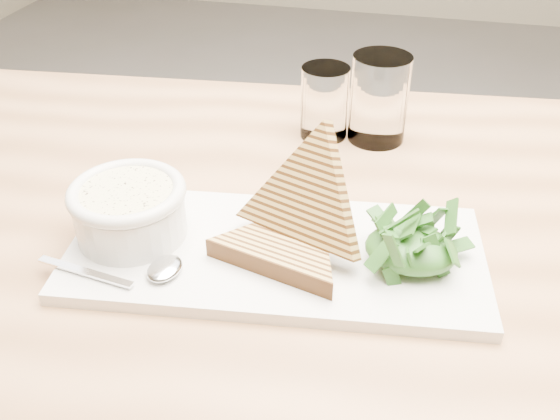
% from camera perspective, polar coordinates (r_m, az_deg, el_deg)
% --- Properties ---
extents(table_top, '(1.22, 0.88, 0.04)m').
position_cam_1_polar(table_top, '(0.74, 0.31, -2.12)').
color(table_top, '#AF7D50').
rests_on(table_top, ground).
extents(table_leg_bl, '(0.06, 0.06, 0.71)m').
position_cam_1_polar(table_leg_bl, '(1.38, -17.97, -3.28)').
color(table_leg_bl, '#AF7D50').
rests_on(table_leg_bl, ground).
extents(platter, '(0.46, 0.25, 0.01)m').
position_cam_1_polar(platter, '(0.66, -0.40, -3.99)').
color(platter, white).
rests_on(platter, table_top).
extents(soup_bowl, '(0.12, 0.12, 0.05)m').
position_cam_1_polar(soup_bowl, '(0.68, -13.51, -0.50)').
color(soup_bowl, white).
rests_on(soup_bowl, platter).
extents(soup, '(0.10, 0.10, 0.01)m').
position_cam_1_polar(soup, '(0.67, -13.83, 1.47)').
color(soup, beige).
rests_on(soup, soup_bowl).
extents(bowl_rim, '(0.12, 0.12, 0.01)m').
position_cam_1_polar(bowl_rim, '(0.67, -13.86, 1.61)').
color(bowl_rim, white).
rests_on(bowl_rim, soup_bowl).
extents(sandwich_flat, '(0.20, 0.20, 0.02)m').
position_cam_1_polar(sandwich_flat, '(0.64, 0.58, -3.35)').
color(sandwich_flat, tan).
rests_on(sandwich_flat, platter).
extents(sandwich_lean, '(0.21, 0.20, 0.19)m').
position_cam_1_polar(sandwich_lean, '(0.64, 2.45, 1.01)').
color(sandwich_lean, tan).
rests_on(sandwich_lean, sandwich_flat).
extents(salad_base, '(0.09, 0.07, 0.04)m').
position_cam_1_polar(salad_base, '(0.64, 11.88, -3.54)').
color(salad_base, '#154313').
rests_on(salad_base, platter).
extents(arugula_pile, '(0.11, 0.10, 0.05)m').
position_cam_1_polar(arugula_pile, '(0.64, 11.98, -2.90)').
color(arugula_pile, '#396C25').
rests_on(arugula_pile, platter).
extents(spoon_bowl, '(0.04, 0.05, 0.01)m').
position_cam_1_polar(spoon_bowl, '(0.63, -10.49, -5.27)').
color(spoon_bowl, silver).
rests_on(spoon_bowl, platter).
extents(spoon_handle, '(0.11, 0.02, 0.00)m').
position_cam_1_polar(spoon_handle, '(0.65, -17.38, -5.40)').
color(spoon_handle, silver).
rests_on(spoon_handle, platter).
extents(glass_near, '(0.07, 0.07, 0.10)m').
position_cam_1_polar(glass_near, '(0.88, 4.10, 9.79)').
color(glass_near, white).
rests_on(glass_near, table_top).
extents(glass_far, '(0.08, 0.08, 0.12)m').
position_cam_1_polar(glass_far, '(0.88, 9.04, 10.01)').
color(glass_far, white).
rests_on(glass_far, table_top).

